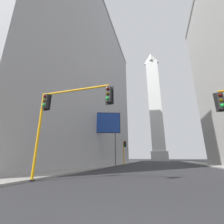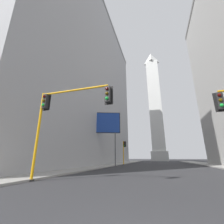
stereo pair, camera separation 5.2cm
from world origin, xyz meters
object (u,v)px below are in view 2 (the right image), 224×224
object	(u,v)px
obelisk	(155,103)
billboard_sign	(105,124)
traffic_light_near_left	(62,109)
traffic_light_mid_left	(124,149)

from	to	relation	value
obelisk	billboard_sign	world-z (taller)	obelisk
traffic_light_near_left	traffic_light_mid_left	distance (m)	25.58
traffic_light_near_left	billboard_sign	size ratio (longest dim) A/B	0.62
traffic_light_near_left	obelisk	bearing A→B (deg)	84.77
billboard_sign	traffic_light_near_left	bearing A→B (deg)	-79.54
billboard_sign	obelisk	bearing A→B (deg)	79.16
obelisk	traffic_light_mid_left	world-z (taller)	obelisk
billboard_sign	traffic_light_mid_left	bearing A→B (deg)	74.35
traffic_light_near_left	billboard_sign	xyz separation A→B (m)	(-3.35, 18.15, 3.00)
obelisk	traffic_light_near_left	bearing A→B (deg)	-95.23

